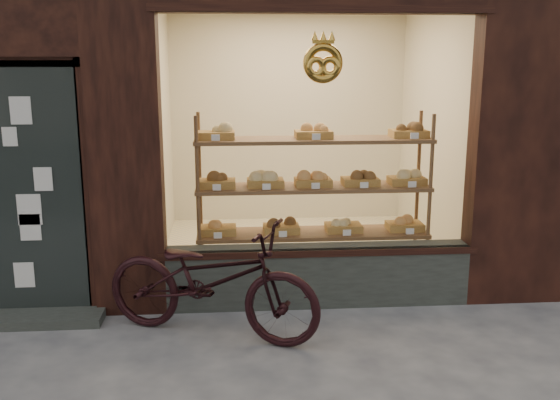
{
  "coord_description": "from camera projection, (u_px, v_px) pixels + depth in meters",
  "views": [
    {
      "loc": [
        -0.31,
        -3.17,
        2.17
      ],
      "look_at": [
        0.09,
        2.0,
        1.01
      ],
      "focal_mm": 40.0,
      "sensor_mm": 36.0,
      "label": 1
    }
  ],
  "objects": [
    {
      "name": "bicycle",
      "position": [
        211.0,
        280.0,
        4.93
      ],
      "size": [
        1.91,
        1.28,
        0.95
      ],
      "primitive_type": "imported",
      "rotation": [
        0.0,
        0.0,
        1.18
      ],
      "color": "black",
      "rests_on": "ground"
    },
    {
      "name": "display_shelf",
      "position": [
        313.0,
        203.0,
        5.91
      ],
      "size": [
        2.2,
        0.45,
        1.7
      ],
      "color": "brown",
      "rests_on": "ground"
    }
  ]
}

